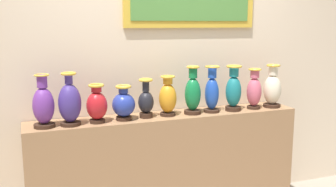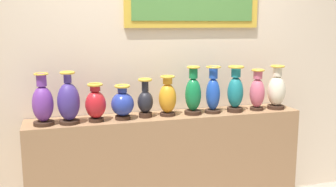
# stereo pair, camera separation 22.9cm
# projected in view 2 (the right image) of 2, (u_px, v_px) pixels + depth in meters

# --- Properties ---
(display_shelf) EXTENTS (2.39, 0.36, 0.93)m
(display_shelf) POSITION_uv_depth(u_px,v_px,m) (168.00, 166.00, 3.42)
(display_shelf) COLOR #99704C
(display_shelf) RESTS_ON ground_plane
(back_wall) EXTENTS (4.49, 0.14, 2.65)m
(back_wall) POSITION_uv_depth(u_px,v_px,m) (161.00, 65.00, 3.49)
(back_wall) COLOR beige
(back_wall) RESTS_ON ground_plane
(vase_violet) EXTENTS (0.16, 0.16, 0.41)m
(vase_violet) POSITION_uv_depth(u_px,v_px,m) (43.00, 103.00, 2.98)
(vase_violet) COLOR #382319
(vase_violet) RESTS_ON display_shelf
(vase_indigo) EXTENTS (0.17, 0.17, 0.41)m
(vase_indigo) POSITION_uv_depth(u_px,v_px,m) (69.00, 102.00, 3.02)
(vase_indigo) COLOR #382319
(vase_indigo) RESTS_ON display_shelf
(vase_crimson) EXTENTS (0.17, 0.17, 0.31)m
(vase_crimson) POSITION_uv_depth(u_px,v_px,m) (96.00, 104.00, 3.09)
(vase_crimson) COLOR #382319
(vase_crimson) RESTS_ON display_shelf
(vase_cobalt) EXTENTS (0.19, 0.19, 0.29)m
(vase_cobalt) POSITION_uv_depth(u_px,v_px,m) (123.00, 103.00, 3.16)
(vase_cobalt) COLOR #382319
(vase_cobalt) RESTS_ON display_shelf
(vase_onyx) EXTENTS (0.13, 0.13, 0.33)m
(vase_onyx) POSITION_uv_depth(u_px,v_px,m) (145.00, 101.00, 3.23)
(vase_onyx) COLOR #382319
(vase_onyx) RESTS_ON display_shelf
(vase_amber) EXTENTS (0.15, 0.15, 0.35)m
(vase_amber) POSITION_uv_depth(u_px,v_px,m) (168.00, 97.00, 3.28)
(vase_amber) COLOR #382319
(vase_amber) RESTS_ON display_shelf
(vase_emerald) EXTENTS (0.15, 0.15, 0.42)m
(vase_emerald) POSITION_uv_depth(u_px,v_px,m) (193.00, 94.00, 3.33)
(vase_emerald) COLOR #382319
(vase_emerald) RESTS_ON display_shelf
(vase_sapphire) EXTENTS (0.14, 0.14, 0.41)m
(vase_sapphire) POSITION_uv_depth(u_px,v_px,m) (213.00, 92.00, 3.39)
(vase_sapphire) COLOR #382319
(vase_sapphire) RESTS_ON display_shelf
(vase_teal) EXTENTS (0.14, 0.14, 0.41)m
(vase_teal) POSITION_uv_depth(u_px,v_px,m) (235.00, 91.00, 3.43)
(vase_teal) COLOR #382319
(vase_teal) RESTS_ON display_shelf
(vase_rose) EXTENTS (0.13, 0.13, 0.37)m
(vase_rose) POSITION_uv_depth(u_px,v_px,m) (257.00, 92.00, 3.50)
(vase_rose) COLOR #382319
(vase_rose) RESTS_ON display_shelf
(vase_ivory) EXTENTS (0.16, 0.16, 0.40)m
(vase_ivory) POSITION_uv_depth(u_px,v_px,m) (276.00, 90.00, 3.55)
(vase_ivory) COLOR #382319
(vase_ivory) RESTS_ON display_shelf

